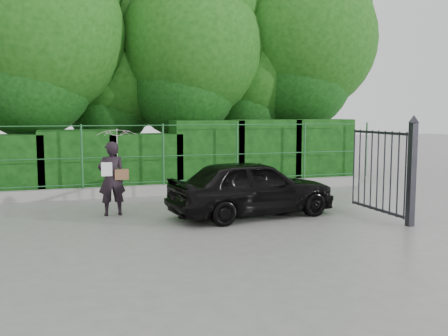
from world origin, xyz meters
name	(u,v)px	position (x,y,z in m)	size (l,w,h in m)	color
ground	(187,229)	(0.00, 0.00, 0.00)	(80.00, 80.00, 0.00)	gray
kerb	(150,190)	(0.00, 4.50, 0.15)	(14.00, 0.25, 0.30)	#9E9E99
fence	(157,154)	(0.22, 4.50, 1.20)	(14.13, 0.06, 1.80)	#205A2C
hedge	(151,158)	(0.20, 5.50, 1.02)	(14.20, 1.20, 2.20)	black
trees	(165,50)	(1.14, 7.74, 4.62)	(17.10, 6.15, 8.08)	black
gate	(397,168)	(4.60, -0.72, 1.19)	(0.22, 2.33, 2.36)	#232329
woman	(115,158)	(-1.23, 1.94, 1.34)	(0.95, 0.96, 2.06)	black
car	(252,187)	(1.78, 0.84, 0.67)	(1.59, 3.95, 1.35)	black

